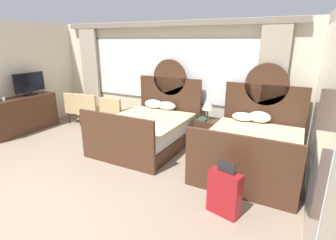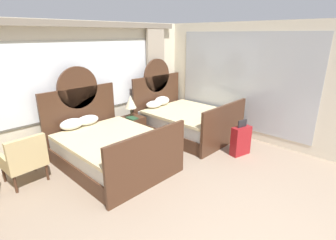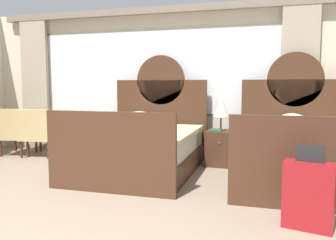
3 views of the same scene
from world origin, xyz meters
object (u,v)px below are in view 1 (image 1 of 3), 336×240
at_px(dresser_minibar, 23,115).
at_px(suitcase_on_floor, 224,193).
at_px(armchair_by_window_right, 79,107).
at_px(armchair_by_window_centre, 91,109).
at_px(table_lamp_on_nightstand, 208,103).
at_px(armchair_by_window_left, 115,112).
at_px(bed_near_window, 148,129).
at_px(nightstand_between_beds, 207,131).
at_px(cup_on_dresser, 3,99).
at_px(book_on_nightstand, 203,119).
at_px(bed_near_mirror, 252,148).
at_px(tv_flatscreen, 30,84).

xyz_separation_m(dresser_minibar, suitcase_on_floor, (5.44, -0.85, -0.14)).
bearing_deg(armchair_by_window_right, armchair_by_window_centre, -0.10).
height_order(table_lamp_on_nightstand, suitcase_on_floor, table_lamp_on_nightstand).
bearing_deg(armchair_by_window_left, bed_near_window, -20.63).
bearing_deg(armchair_by_window_right, dresser_minibar, -118.31).
relative_size(nightstand_between_beds, cup_on_dresser, 5.17).
bearing_deg(bed_near_window, dresser_minibar, -167.48).
bearing_deg(book_on_nightstand, cup_on_dresser, -157.30).
bearing_deg(book_on_nightstand, armchair_by_window_left, -177.37).
xyz_separation_m(nightstand_between_beds, cup_on_dresser, (-4.33, -1.88, 0.66)).
xyz_separation_m(nightstand_between_beds, table_lamp_on_nightstand, (-0.01, 0.01, 0.65)).
relative_size(bed_near_mirror, dresser_minibar, 1.31).
relative_size(table_lamp_on_nightstand, cup_on_dresser, 4.88).
xyz_separation_m(armchair_by_window_left, armchair_by_window_right, (-1.28, 0.00, 0.00)).
bearing_deg(tv_flatscreen, bed_near_window, 7.80).
xyz_separation_m(table_lamp_on_nightstand, suitcase_on_floor, (1.06, -2.29, -0.62)).
height_order(bed_near_mirror, armchair_by_window_right, bed_near_mirror).
xyz_separation_m(book_on_nightstand, dresser_minibar, (-4.31, -1.34, -0.13)).
distance_m(bed_near_mirror, suitcase_on_floor, 1.58).
bearing_deg(bed_near_mirror, tv_flatscreen, -175.36).
bearing_deg(dresser_minibar, book_on_nightstand, 17.22).
xyz_separation_m(nightstand_between_beds, book_on_nightstand, (-0.08, -0.09, 0.30)).
xyz_separation_m(tv_flatscreen, armchair_by_window_right, (0.64, 0.95, -0.74)).
bearing_deg(suitcase_on_floor, table_lamp_on_nightstand, 114.88).
relative_size(table_lamp_on_nightstand, suitcase_on_floor, 0.69).
height_order(armchair_by_window_right, suitcase_on_floor, armchair_by_window_right).
xyz_separation_m(bed_near_mirror, armchair_by_window_right, (-4.84, 0.50, 0.08)).
relative_size(table_lamp_on_nightstand, armchair_by_window_left, 0.61).
relative_size(dresser_minibar, suitcase_on_floor, 2.17).
height_order(table_lamp_on_nightstand, tv_flatscreen, tv_flatscreen).
height_order(nightstand_between_beds, dresser_minibar, dresser_minibar).
distance_m(nightstand_between_beds, book_on_nightstand, 0.32).
relative_size(armchair_by_window_right, suitcase_on_floor, 1.13).
bearing_deg(armchair_by_window_left, armchair_by_window_right, 179.94).
height_order(bed_near_window, armchair_by_window_centre, bed_near_window).
bearing_deg(bed_near_window, bed_near_mirror, -0.00).
xyz_separation_m(armchair_by_window_right, suitcase_on_floor, (4.78, -2.08, -0.14)).
bearing_deg(bed_near_mirror, armchair_by_window_right, 174.07).
xyz_separation_m(table_lamp_on_nightstand, armchair_by_window_left, (-2.44, -0.22, -0.48)).
bearing_deg(dresser_minibar, armchair_by_window_right, 61.69).
relative_size(nightstand_between_beds, tv_flatscreen, 0.69).
distance_m(bed_near_window, nightstand_between_beds, 1.33).
bearing_deg(dresser_minibar, bed_near_mirror, 7.51).
bearing_deg(tv_flatscreen, cup_on_dresser, -87.61).
bearing_deg(suitcase_on_floor, armchair_by_window_left, 149.36).
height_order(armchair_by_window_centre, armchair_by_window_right, same).
bearing_deg(bed_near_mirror, bed_near_window, 180.00).
xyz_separation_m(table_lamp_on_nightstand, dresser_minibar, (-4.38, -1.45, -0.48)).
bearing_deg(armchair_by_window_centre, tv_flatscreen, -138.81).
relative_size(bed_near_window, book_on_nightstand, 8.41).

